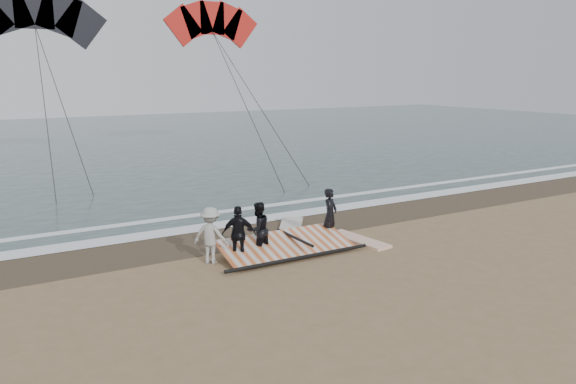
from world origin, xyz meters
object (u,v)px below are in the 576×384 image
Objects in this scene: man_main at (330,215)px; sail_rig at (281,247)px; board_cream at (290,229)px; board_white at (359,240)px.

man_main is 2.09m from sail_rig.
man_main is 0.61× the size of board_cream.
sail_rig reaches higher than board_cream.
man_main reaches higher than sail_rig.
man_main is 0.36× the size of sail_rig.
board_cream is (-1.21, 2.15, 0.01)m from board_white.
board_cream is 0.59× the size of sail_rig.
board_white is at bearing -68.54° from man_main.
board_white is 2.47m from board_cream.
board_white is at bearing -4.07° from sail_rig.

